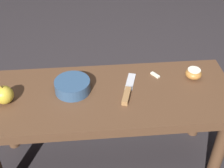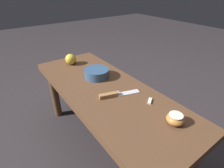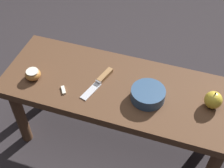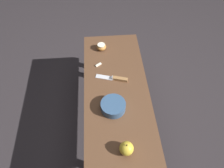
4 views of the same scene
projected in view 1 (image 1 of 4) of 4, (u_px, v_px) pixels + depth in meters
The scene contains 7 objects.
ground_plane at pixel (107, 160), 1.55m from camera, with size 8.00×8.00×0.00m, color #2D282B.
wooden_bench at pixel (107, 106), 1.32m from camera, with size 1.07×0.41×0.43m.
knife at pixel (127, 92), 1.27m from camera, with size 0.09×0.21×0.02m.
apple_whole at pixel (4, 95), 1.22m from camera, with size 0.07×0.07×0.08m.
apple_cut at pixel (194, 73), 1.35m from camera, with size 0.07×0.07×0.04m.
apple_slice_near_knife at pixel (155, 75), 1.37m from camera, with size 0.04×0.05×0.01m.
bowl at pixel (72, 86), 1.28m from camera, with size 0.15×0.15×0.05m.
Camera 1 is at (0.06, 0.97, 1.26)m, focal length 50.00 mm.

